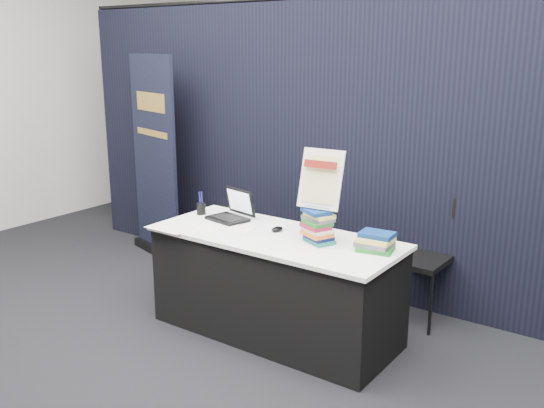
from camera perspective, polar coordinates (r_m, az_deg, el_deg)
The scene contains 15 objects.
floor at distance 4.16m, azimuth -4.24°, elevation -14.71°, with size 8.00×8.00×0.00m, color black.
wall_back at distance 7.17m, azimuth 16.87°, elevation 11.75°, with size 8.00×0.02×3.50m, color beige.
drape_partition at distance 5.03m, azimuth 7.30°, elevation 4.95°, with size 6.00×0.08×2.40m, color black.
display_table at distance 4.39m, azimuth 0.31°, elevation -7.59°, with size 1.80×0.75×0.75m.
laptop at distance 4.64m, azimuth -3.90°, elevation -0.76°, with size 0.34×0.30×0.23m.
mouse at distance 4.34m, azimuth 0.50°, elevation -2.38°, with size 0.06×0.10×0.03m, color black.
brochure_left at distance 4.44m, azimuth -6.94°, elevation -2.29°, with size 0.26×0.19×0.00m, color white.
brochure_mid at distance 4.50m, azimuth -9.44°, elevation -2.16°, with size 0.33×0.24×0.00m, color white.
brochure_right at distance 4.41m, azimuth -3.85°, elevation -2.33°, with size 0.31×0.22×0.00m, color white.
pen_cup at distance 4.80m, azimuth -6.69°, elevation -0.44°, with size 0.07×0.07×0.09m, color black.
book_stack_tall at distance 4.08m, azimuth 4.30°, elevation -2.08°, with size 0.23×0.21×0.23m.
book_stack_short at distance 3.98m, azimuth 9.67°, elevation -3.50°, with size 0.23×0.19×0.12m.
info_sign at distance 4.03m, azimuth 4.61°, elevation 2.29°, with size 0.31×0.16×0.41m.
pullup_banner at distance 6.02m, azimuth -10.96°, elevation 3.22°, with size 0.83×0.32×1.97m.
stacking_chair at distance 4.73m, azimuth 13.71°, elevation -4.40°, with size 0.44×0.44×0.95m.
Camera 1 is at (2.35, -2.76, 2.04)m, focal length 40.00 mm.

